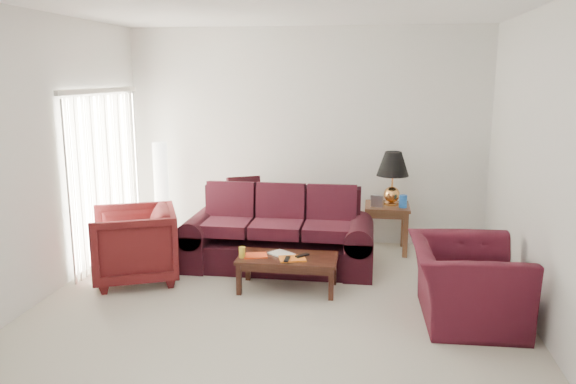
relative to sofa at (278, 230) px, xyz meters
The scene contains 19 objects.
floor 1.38m from the sofa, 81.64° to the right, with size 5.00×5.00×0.00m, color beige.
blinds 2.31m from the sofa, behind, with size 0.10×2.00×2.16m, color silver.
sofa is the anchor object (origin of this frame).
throw_pillow 1.06m from the sofa, 126.60° to the left, with size 0.45×0.13×0.45m, color black.
end_table 1.60m from the sofa, 32.37° to the left, with size 0.59×0.59×0.64m, color brown, non-canonical shape.
table_lamp 1.74m from the sofa, 32.30° to the left, with size 0.43×0.43×0.72m, color #D58A42, non-canonical shape.
clock 1.43m from the sofa, 31.14° to the left, with size 0.16×0.06×0.16m, color silver.
blue_canister 1.73m from the sofa, 25.50° to the left, with size 0.10×0.10×0.17m, color #1950A4.
picture_frame 1.59m from the sofa, 40.36° to the left, with size 0.12×0.02×0.15m, color #B5B6BA.
floor_lamp 2.01m from the sofa, 155.27° to the left, with size 0.24×0.24×1.45m, color silver, non-canonical shape.
armchair_left 1.72m from the sofa, 156.00° to the right, with size 0.92×0.94×0.86m, color #471012.
armchair_right 2.41m from the sofa, 31.54° to the right, with size 1.18×1.03×0.76m, color #3A0D17.
coffee_table 0.82m from the sofa, 72.63° to the right, with size 1.09×0.55×0.38m, color #311E0E, non-canonical shape.
magazine_red 0.78m from the sofa, 99.49° to the right, with size 0.26×0.19×0.01m, color red.
magazine_white 0.69m from the sofa, 77.36° to the right, with size 0.26×0.20×0.02m, color silver.
magazine_orange 0.87m from the sofa, 70.29° to the right, with size 0.28×0.21×0.02m, color orange.
remote_a 0.93m from the sofa, 74.60° to the right, with size 0.05×0.16×0.02m, color black.
remote_b 0.85m from the sofa, 62.24° to the right, with size 0.05×0.17×0.02m, color black.
yellow_glass 0.87m from the sofa, 107.56° to the right, with size 0.07×0.07×0.12m, color yellow.
Camera 1 is at (0.91, -5.30, 2.36)m, focal length 35.00 mm.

